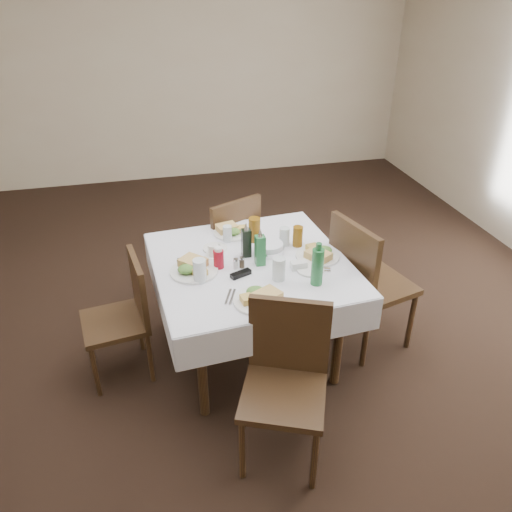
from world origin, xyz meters
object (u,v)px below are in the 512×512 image
(oil_cruet_dark, at_px, (246,242))
(green_bottle, at_px, (317,266))
(chair_west, at_px, (126,310))
(water_s, at_px, (279,269))
(chair_south, at_px, (286,372))
(water_n, at_px, (227,234))
(chair_east, at_px, (364,278))
(ketchup_bottle, at_px, (219,258))
(water_e, at_px, (284,236))
(coffee_mug, at_px, (213,251))
(bread_basket, at_px, (269,248))
(chair_north, at_px, (229,243))
(oil_cruet_green, at_px, (260,249))
(water_w, at_px, (200,271))
(dining_table, at_px, (251,273))

(oil_cruet_dark, bearing_deg, green_bottle, -51.66)
(chair_west, height_order, water_s, water_s)
(chair_south, xyz_separation_m, water_n, (-0.10, 1.10, 0.29))
(chair_east, relative_size, water_s, 6.89)
(chair_west, height_order, water_n, water_n)
(water_n, relative_size, water_s, 0.78)
(water_s, distance_m, ketchup_bottle, 0.40)
(water_s, bearing_deg, oil_cruet_dark, 111.65)
(water_s, distance_m, oil_cruet_dark, 0.35)
(chair_south, relative_size, chair_east, 0.92)
(water_e, distance_m, coffee_mug, 0.50)
(chair_west, relative_size, bread_basket, 4.22)
(chair_west, bearing_deg, water_n, 20.32)
(chair_west, distance_m, oil_cruet_dark, 0.90)
(chair_north, bearing_deg, chair_south, -89.15)
(chair_south, height_order, oil_cruet_green, oil_cruet_green)
(water_n, bearing_deg, water_w, -119.03)
(oil_cruet_dark, height_order, green_bottle, green_bottle)
(chair_west, bearing_deg, oil_cruet_dark, 2.78)
(chair_south, distance_m, chair_west, 1.17)
(chair_north, relative_size, green_bottle, 3.37)
(chair_east, bearing_deg, oil_cruet_dark, 168.11)
(chair_south, bearing_deg, coffee_mug, 103.92)
(water_e, relative_size, water_w, 0.87)
(oil_cruet_dark, relative_size, oil_cruet_green, 0.96)
(water_w, height_order, ketchup_bottle, water_w)
(water_w, relative_size, bread_basket, 0.73)
(water_e, distance_m, oil_cruet_dark, 0.30)
(oil_cruet_dark, relative_size, coffee_mug, 2.10)
(chair_north, xyz_separation_m, chair_west, (-0.81, -0.66, -0.04))
(water_n, bearing_deg, chair_west, -159.68)
(dining_table, bearing_deg, ketchup_bottle, -175.98)
(chair_west, height_order, water_e, water_e)
(dining_table, xyz_separation_m, chair_north, (-0.02, 0.71, -0.15))
(oil_cruet_green, bearing_deg, oil_cruet_dark, 116.40)
(water_w, bearing_deg, dining_table, 22.62)
(water_s, bearing_deg, oil_cruet_green, 108.53)
(water_s, height_order, bread_basket, water_s)
(oil_cruet_dark, xyz_separation_m, ketchup_bottle, (-0.20, -0.10, -0.04))
(water_w, relative_size, ketchup_bottle, 1.04)
(water_s, relative_size, water_e, 1.14)
(water_e, xyz_separation_m, ketchup_bottle, (-0.49, -0.19, 0.00))
(water_n, relative_size, water_w, 0.77)
(chair_east, bearing_deg, ketchup_bottle, 176.33)
(water_n, distance_m, water_s, 0.59)
(bread_basket, bearing_deg, water_n, 137.51)
(chair_south, bearing_deg, dining_table, 90.50)
(water_e, distance_m, ketchup_bottle, 0.52)
(bread_basket, distance_m, green_bottle, 0.48)
(chair_east, xyz_separation_m, green_bottle, (-0.45, -0.26, 0.31))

